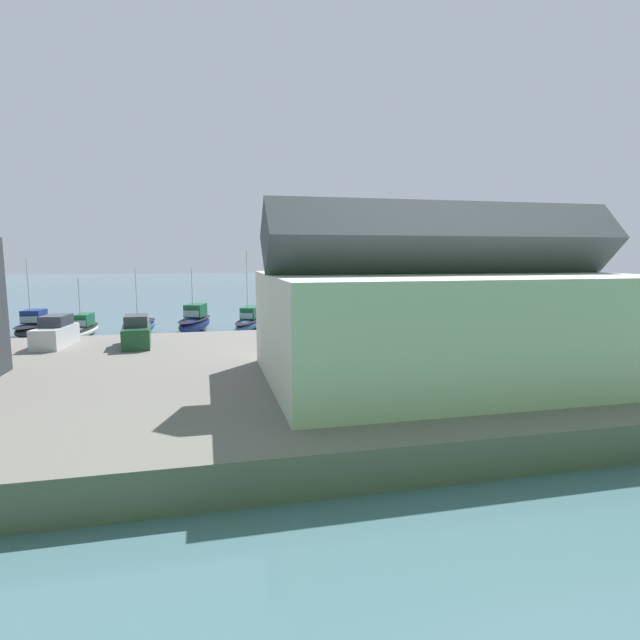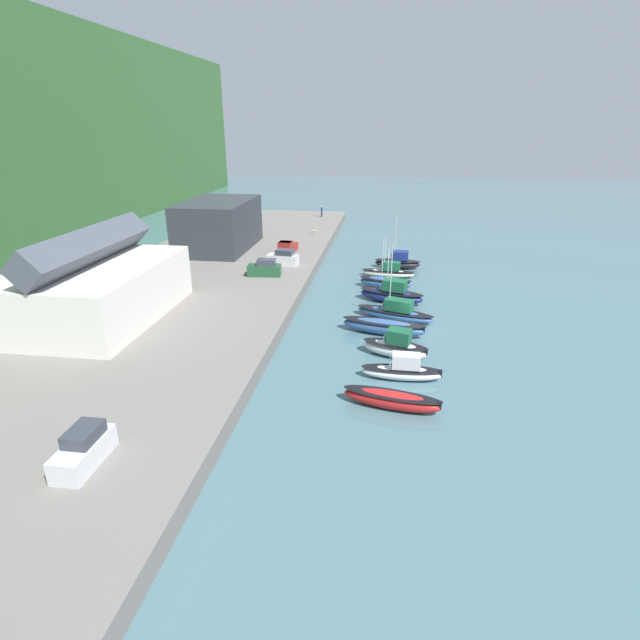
{
  "view_description": "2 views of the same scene",
  "coord_description": "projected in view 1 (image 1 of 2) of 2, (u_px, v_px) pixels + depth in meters",
  "views": [
    {
      "loc": [
        7.12,
        54.71,
        7.96
      ],
      "look_at": [
        -4.02,
        6.88,
        1.44
      ],
      "focal_mm": 28.0,
      "sensor_mm": 36.0,
      "label": 1
    },
    {
      "loc": [
        -48.26,
        2.69,
        19.73
      ],
      "look_at": [
        -2.29,
        9.22,
        1.42
      ],
      "focal_mm": 28.0,
      "sensor_mm": 36.0,
      "label": 2
    }
  ],
  "objects": [
    {
      "name": "parked_car_1",
      "position": [
        137.0,
        333.0,
        34.78
      ],
      "size": [
        2.13,
        4.33,
        2.16
      ],
      "rotation": [
        0.0,
        0.0,
        0.08
      ],
      "color": "#1E4C2D",
      "rests_on": "quay_promenade"
    },
    {
      "name": "moored_boat_3",
      "position": [
        289.0,
        322.0,
        52.96
      ],
      "size": [
        3.7,
        8.74,
        1.52
      ],
      "rotation": [
        0.0,
        0.0,
        -0.2
      ],
      "color": "#33568E",
      "rests_on": "ground_plane"
    },
    {
      "name": "parked_car_0",
      "position": [
        55.0,
        333.0,
        34.73
      ],
      "size": [
        2.3,
        4.39,
        2.16
      ],
      "rotation": [
        0.0,
        0.0,
        -0.12
      ],
      "color": "silver",
      "rests_on": "quay_promenade"
    },
    {
      "name": "moored_boat_8",
      "position": [
        34.0,
        326.0,
        48.74
      ],
      "size": [
        2.99,
        6.82,
        7.53
      ],
      "rotation": [
        0.0,
        0.0,
        -0.09
      ],
      "color": "black",
      "rests_on": "ground_plane"
    },
    {
      "name": "moored_boat_6",
      "position": [
        140.0,
        327.0,
        49.46
      ],
      "size": [
        3.72,
        7.13,
        6.6
      ],
      "rotation": [
        0.0,
        0.0,
        -0.23
      ],
      "color": "#33568E",
      "rests_on": "ground_plane"
    },
    {
      "name": "moored_boat_4",
      "position": [
        249.0,
        321.0,
        53.15
      ],
      "size": [
        4.67,
        8.77,
        8.26
      ],
      "rotation": [
        0.0,
        0.0,
        -0.32
      ],
      "color": "#33568E",
      "rests_on": "ground_plane"
    },
    {
      "name": "ground_plane",
      "position": [
        271.0,
        326.0,
        55.47
      ],
      "size": [
        320.0,
        320.0,
        0.0
      ],
      "primitive_type": "plane",
      "color": "#476B75"
    },
    {
      "name": "moored_boat_5",
      "position": [
        195.0,
        321.0,
        51.45
      ],
      "size": [
        4.46,
        8.04,
        6.62
      ],
      "rotation": [
        0.0,
        0.0,
        -0.29
      ],
      "color": "navy",
      "rests_on": "ground_plane"
    },
    {
      "name": "parked_car_3",
      "position": [
        612.0,
        319.0,
        42.49
      ],
      "size": [
        4.21,
        1.82,
        2.16
      ],
      "rotation": [
        0.0,
        0.0,
        1.57
      ],
      "color": "silver",
      "rests_on": "quay_promenade"
    },
    {
      "name": "moored_boat_2",
      "position": [
        333.0,
        317.0,
        55.25
      ],
      "size": [
        3.67,
        6.35,
        2.65
      ],
      "rotation": [
        0.0,
        0.0,
        -0.28
      ],
      "color": "silver",
      "rests_on": "ground_plane"
    },
    {
      "name": "moored_boat_0",
      "position": [
        409.0,
        318.0,
        57.03
      ],
      "size": [
        3.1,
        7.63,
        1.34
      ],
      "rotation": [
        0.0,
        0.0,
        -0.19
      ],
      "color": "red",
      "rests_on": "ground_plane"
    },
    {
      "name": "moored_boat_7",
      "position": [
        83.0,
        328.0,
        48.59
      ],
      "size": [
        2.61,
        7.43,
        5.69
      ],
      "rotation": [
        0.0,
        0.0,
        -0.11
      ],
      "color": "white",
      "rests_on": "ground_plane"
    },
    {
      "name": "harbor_clubhouse",
      "position": [
        444.0,
        318.0,
        25.78
      ],
      "size": [
        18.56,
        12.35,
        9.08
      ],
      "color": "silver",
      "rests_on": "quay_promenade"
    },
    {
      "name": "moored_boat_1",
      "position": [
        368.0,
        317.0,
        56.77
      ],
      "size": [
        1.78,
        6.68,
        2.28
      ],
      "rotation": [
        0.0,
        0.0,
        -0.01
      ],
      "color": "white",
      "rests_on": "ground_plane"
    },
    {
      "name": "quay_promenade",
      "position": [
        328.0,
        374.0,
        30.01
      ],
      "size": [
        126.07,
        27.09,
        1.56
      ],
      "color": "slate",
      "rests_on": "ground_plane"
    }
  ]
}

